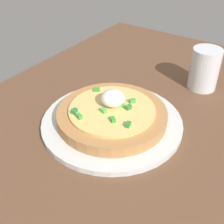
{
  "coord_description": "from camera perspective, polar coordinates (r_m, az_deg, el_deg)",
  "views": [
    {
      "loc": [
        38.42,
        22.84,
        40.1
      ],
      "look_at": [
        -1.15,
        -4.13,
        5.52
      ],
      "focal_mm": 46.52,
      "sensor_mm": 36.0,
      "label": 1
    }
  ],
  "objects": [
    {
      "name": "pizza",
      "position": [
        0.59,
        0.01,
        -0.32
      ],
      "size": [
        22.55,
        22.55,
        6.14
      ],
      "color": "#B57C47",
      "rests_on": "plate"
    },
    {
      "name": "plate",
      "position": [
        0.61,
        0.0,
        -1.98
      ],
      "size": [
        29.17,
        29.17,
        1.16
      ],
      "primitive_type": "cylinder",
      "color": "silver",
      "rests_on": "dining_table"
    },
    {
      "name": "cup_near",
      "position": [
        0.75,
        17.64,
        7.66
      ],
      "size": [
        7.04,
        7.04,
        10.17
      ],
      "color": "silver",
      "rests_on": "dining_table"
    },
    {
      "name": "dining_table",
      "position": [
        0.59,
        2.68,
        -5.26
      ],
      "size": [
        111.78,
        75.57,
        2.36
      ],
      "primitive_type": "cube",
      "color": "brown",
      "rests_on": "ground"
    }
  ]
}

